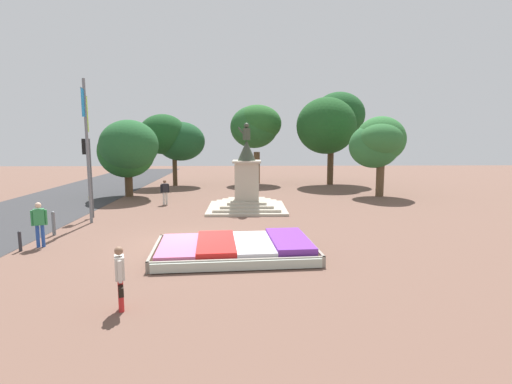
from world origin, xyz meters
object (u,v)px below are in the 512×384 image
kerb_bollard_north (54,223)px  flower_planter (237,248)px  banner_pole (87,144)px  traffic_light_mid_block (88,164)px  pedestrian_with_handbag (120,275)px  pedestrian_crossing_plaza (39,221)px  pedestrian_near_planter (165,191)px  kerb_bollard_mid_b (20,241)px  statue_monument (247,190)px

kerb_bollard_north → flower_planter: bearing=-21.4°
banner_pole → traffic_light_mid_block: bearing=111.4°
pedestrian_with_handbag → pedestrian_crossing_plaza: pedestrian_crossing_plaza is taller
flower_planter → pedestrian_with_handbag: pedestrian_with_handbag is taller
pedestrian_crossing_plaza → traffic_light_mid_block: bearing=92.3°
flower_planter → pedestrian_crossing_plaza: 7.72m
flower_planter → traffic_light_mid_block: 10.74m
traffic_light_mid_block → pedestrian_near_planter: 5.38m
banner_pole → kerb_bollard_north: banner_pole is taller
flower_planter → kerb_bollard_mid_b: bearing=175.1°
pedestrian_with_handbag → pedestrian_crossing_plaza: (-4.84, 5.80, 0.12)m
traffic_light_mid_block → banner_pole: 1.72m
pedestrian_with_handbag → pedestrian_crossing_plaza: bearing=129.8°
banner_pole → kerb_bollard_mid_b: (-0.75, -4.93, -3.44)m
statue_monument → banner_pole: banner_pole is taller
flower_planter → kerb_bollard_north: (-7.96, 3.13, 0.31)m
kerb_bollard_north → pedestrian_with_handbag: bearing=-55.8°
pedestrian_with_handbag → kerb_bollard_mid_b: 7.48m
pedestrian_crossing_plaza → pedestrian_with_handbag: bearing=-50.2°
pedestrian_crossing_plaza → pedestrian_near_planter: bearing=73.4°
pedestrian_near_planter → kerb_bollard_north: (-3.25, -7.73, -0.33)m
pedestrian_near_planter → pedestrian_with_handbag: bearing=-82.7°
flower_planter → pedestrian_with_handbag: bearing=-121.1°
pedestrian_with_handbag → kerb_bollard_mid_b: bearing=135.4°
banner_pole → pedestrian_with_handbag: bearing=-65.8°
flower_planter → pedestrian_near_planter: 11.85m
pedestrian_with_handbag → pedestrian_crossing_plaza: 7.55m
pedestrian_with_handbag → kerb_bollard_north: pedestrian_with_handbag is taller
statue_monument → pedestrian_with_handbag: size_ratio=3.12×
traffic_light_mid_block → pedestrian_crossing_plaza: bearing=-87.7°
kerb_bollard_north → kerb_bollard_mid_b: bearing=-92.3°
pedestrian_with_handbag → kerb_bollard_north: (-5.21, 7.68, -0.34)m
pedestrian_crossing_plaza → kerb_bollard_mid_b: size_ratio=2.27×
statue_monument → pedestrian_near_planter: 5.38m
pedestrian_crossing_plaza → kerb_bollard_mid_b: pedestrian_crossing_plaza is taller
flower_planter → pedestrian_near_planter: size_ratio=3.86×
pedestrian_near_planter → kerb_bollard_mid_b: bearing=-108.2°
banner_pole → pedestrian_near_planter: (2.60, 5.23, -2.96)m
pedestrian_with_handbag → kerb_bollard_mid_b: pedestrian_with_handbag is taller
statue_monument → kerb_bollard_north: (-8.33, -5.98, -0.56)m
statue_monument → pedestrian_crossing_plaza: 11.19m
pedestrian_near_planter → kerb_bollard_mid_b: (-3.34, -10.16, -0.48)m
traffic_light_mid_block → statue_monument: bearing=15.1°
flower_planter → pedestrian_near_planter: bearing=113.5°
pedestrian_near_planter → kerb_bollard_north: size_ratio=1.47×
traffic_light_mid_block → pedestrian_with_handbag: size_ratio=2.57×
flower_planter → statue_monument: 9.16m
kerb_bollard_mid_b → flower_planter: bearing=-4.9°
banner_pole → flower_planter: bearing=-37.6°
flower_planter → banner_pole: size_ratio=0.86×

